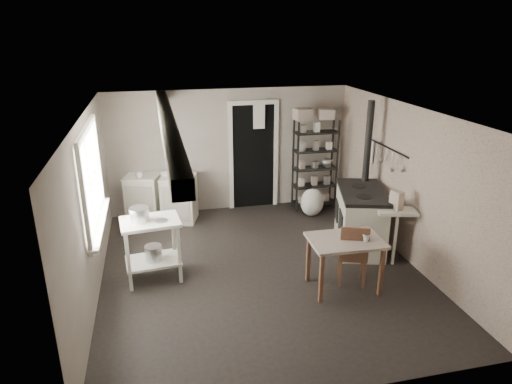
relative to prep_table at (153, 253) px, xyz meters
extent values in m
plane|color=black|center=(1.52, -0.09, -0.40)|extent=(5.00, 5.00, 0.00)
plane|color=silver|center=(1.52, -0.09, 1.90)|extent=(5.00, 5.00, 0.00)
cube|color=#A99E90|center=(1.52, 2.41, 0.75)|extent=(4.50, 0.02, 2.30)
cube|color=#A99E90|center=(1.52, -2.59, 0.75)|extent=(4.50, 0.02, 2.30)
cube|color=#A99E90|center=(-0.73, -0.09, 0.75)|extent=(0.02, 5.00, 2.30)
cube|color=#A99E90|center=(3.77, -0.09, 0.75)|extent=(0.02, 5.00, 2.30)
cylinder|color=silver|center=(-0.13, 0.01, 0.54)|extent=(0.26, 0.26, 0.28)
cylinder|color=silver|center=(0.15, -0.05, 0.45)|extent=(0.23, 0.23, 0.10)
cylinder|color=silver|center=(0.01, -0.01, -0.02)|extent=(0.31, 0.31, 0.26)
imported|color=white|center=(0.30, 2.06, 0.56)|extent=(0.38, 0.38, 0.07)
imported|color=white|center=(-0.15, 2.03, 0.57)|extent=(0.14, 0.14, 0.10)
imported|color=white|center=(2.79, 2.02, 0.97)|extent=(0.11, 0.11, 0.20)
cube|color=beige|center=(2.83, 2.10, 1.61)|extent=(0.33, 0.30, 0.21)
cube|color=beige|center=(3.29, 2.11, 1.59)|extent=(0.33, 0.32, 0.18)
cube|color=beige|center=(3.46, -0.34, 0.61)|extent=(0.15, 0.21, 0.28)
imported|color=white|center=(2.73, -0.92, 0.41)|extent=(0.14, 0.14, 0.10)
ellipsoid|color=white|center=(2.93, 1.67, -0.16)|extent=(0.51, 0.46, 0.52)
cylinder|color=white|center=(3.11, -0.08, -0.33)|extent=(0.14, 0.14, 0.15)
camera|label=1|loc=(0.13, -5.82, 2.95)|focal=32.00mm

